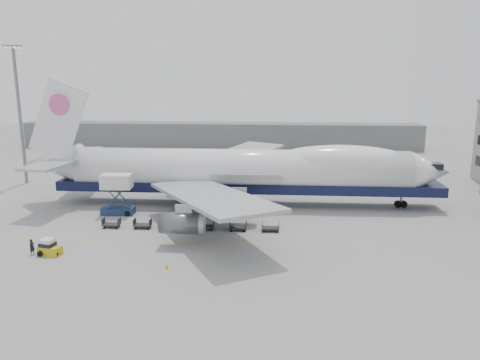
# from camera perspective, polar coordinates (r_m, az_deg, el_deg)

# --- Properties ---
(ground) EXTENTS (260.00, 260.00, 0.00)m
(ground) POSITION_cam_1_polar(r_m,az_deg,el_deg) (63.45, -0.66, -5.92)
(ground) COLOR gray
(ground) RESTS_ON ground
(apron_line) EXTENTS (60.00, 0.15, 0.01)m
(apron_line) POSITION_cam_1_polar(r_m,az_deg,el_deg) (57.82, -1.17, -7.83)
(apron_line) COLOR gold
(apron_line) RESTS_ON ground
(hangar) EXTENTS (110.00, 8.00, 7.00)m
(hangar) POSITION_cam_1_polar(r_m,az_deg,el_deg) (131.83, -2.42, 5.46)
(hangar) COLOR slate
(hangar) RESTS_ON ground
(floodlight_mast) EXTENTS (2.40, 2.40, 25.43)m
(floodlight_mast) POSITION_cam_1_polar(r_m,az_deg,el_deg) (96.40, -25.33, 7.97)
(floodlight_mast) COLOR slate
(floodlight_mast) RESTS_ON ground
(airliner) EXTENTS (67.00, 55.30, 19.98)m
(airliner) POSITION_cam_1_polar(r_m,az_deg,el_deg) (73.50, 0.62, 1.23)
(airliner) COLOR white
(airliner) RESTS_ON ground
(catering_truck) EXTENTS (4.87, 3.50, 6.05)m
(catering_truck) POSITION_cam_1_polar(r_m,az_deg,el_deg) (71.18, -14.75, -1.39)
(catering_truck) COLOR navy
(catering_truck) RESTS_ON ground
(baggage_tug) EXTENTS (2.81, 1.92, 1.88)m
(baggage_tug) POSITION_cam_1_polar(r_m,az_deg,el_deg) (58.68, -22.26, -7.65)
(baggage_tug) COLOR gold
(baggage_tug) RESTS_ON ground
(ground_worker) EXTENTS (0.69, 0.81, 1.89)m
(ground_worker) POSITION_cam_1_polar(r_m,az_deg,el_deg) (59.31, -24.01, -7.48)
(ground_worker) COLOR black
(ground_worker) RESTS_ON ground
(traffic_cone) EXTENTS (0.37, 0.37, 0.54)m
(traffic_cone) POSITION_cam_1_polar(r_m,az_deg,el_deg) (51.51, -8.91, -10.36)
(traffic_cone) COLOR orange
(traffic_cone) RESTS_ON ground
(dolly_0) EXTENTS (2.30, 1.35, 1.30)m
(dolly_0) POSITION_cam_1_polar(r_m,az_deg,el_deg) (66.02, -15.40, -5.16)
(dolly_0) COLOR #2D2D30
(dolly_0) RESTS_ON ground
(dolly_1) EXTENTS (2.30, 1.35, 1.30)m
(dolly_1) POSITION_cam_1_polar(r_m,az_deg,el_deg) (64.72, -11.79, -5.33)
(dolly_1) COLOR #2D2D30
(dolly_1) RESTS_ON ground
(dolly_2) EXTENTS (2.30, 1.35, 1.30)m
(dolly_2) POSITION_cam_1_polar(r_m,az_deg,el_deg) (63.68, -8.04, -5.48)
(dolly_2) COLOR #2D2D30
(dolly_2) RESTS_ON ground
(dolly_3) EXTENTS (2.30, 1.35, 1.30)m
(dolly_3) POSITION_cam_1_polar(r_m,az_deg,el_deg) (62.93, -4.18, -5.61)
(dolly_3) COLOR #2D2D30
(dolly_3) RESTS_ON ground
(dolly_4) EXTENTS (2.30, 1.35, 1.30)m
(dolly_4) POSITION_cam_1_polar(r_m,az_deg,el_deg) (62.46, -0.25, -5.72)
(dolly_4) COLOR #2D2D30
(dolly_4) RESTS_ON ground
(dolly_5) EXTENTS (2.30, 1.35, 1.30)m
(dolly_5) POSITION_cam_1_polar(r_m,az_deg,el_deg) (62.29, 3.73, -5.80)
(dolly_5) COLOR #2D2D30
(dolly_5) RESTS_ON ground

